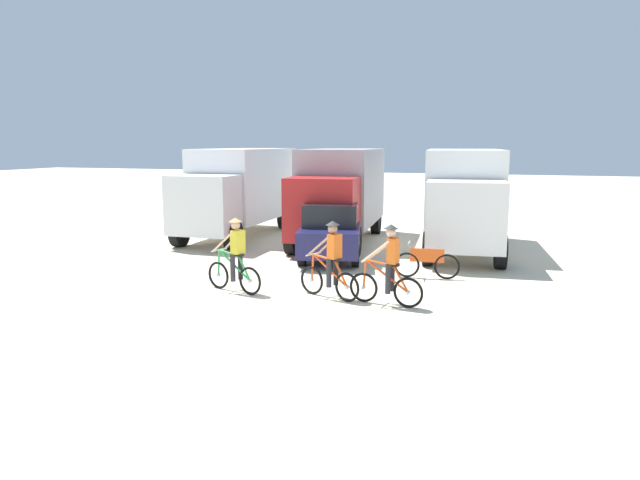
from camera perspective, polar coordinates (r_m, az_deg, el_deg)
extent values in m
plane|color=beige|center=(11.88, -6.40, -7.93)|extent=(120.00, 120.00, 0.00)
cube|color=white|center=(22.88, -7.43, 5.55)|extent=(2.52, 5.26, 2.70)
cube|color=silver|center=(19.89, -11.43, 3.40)|extent=(2.24, 1.55, 2.00)
cube|color=black|center=(19.24, -12.45, 4.22)|extent=(2.03, 0.13, 0.80)
cylinder|color=black|center=(19.64, -8.58, 0.47)|extent=(0.34, 1.01, 1.00)
cylinder|color=black|center=(20.60, -13.71, 0.72)|extent=(0.34, 1.01, 1.00)
cylinder|color=black|center=(24.20, -3.50, 2.25)|extent=(0.34, 1.01, 1.00)
cylinder|color=black|center=(24.98, -7.89, 2.40)|extent=(0.34, 1.01, 1.00)
cube|color=#9E9EA3|center=(21.42, 2.28, 5.35)|extent=(2.85, 5.39, 2.70)
cube|color=#B21E1E|center=(18.15, 0.21, 3.02)|extent=(2.32, 1.69, 2.00)
cube|color=black|center=(17.44, -0.31, 3.91)|extent=(2.02, 0.26, 0.80)
cylinder|color=black|center=(18.19, 3.41, -0.16)|extent=(0.41, 1.02, 1.00)
cylinder|color=black|center=(18.64, -2.78, 0.08)|extent=(0.41, 1.02, 1.00)
cylinder|color=black|center=(23.06, 5.55, 1.87)|extent=(0.41, 1.02, 1.00)
cylinder|color=black|center=(23.42, 0.59, 2.03)|extent=(0.41, 1.02, 1.00)
cube|color=white|center=(20.32, 13.96, 4.86)|extent=(2.92, 5.42, 2.70)
cube|color=silver|center=(16.99, 14.16, 2.29)|extent=(2.34, 1.72, 2.00)
cube|color=black|center=(16.26, 14.28, 3.21)|extent=(2.02, 0.29, 0.80)
cylinder|color=black|center=(17.30, 17.40, -1.08)|extent=(0.42, 1.03, 1.00)
cylinder|color=black|center=(17.24, 10.63, -0.85)|extent=(0.42, 1.03, 1.00)
cylinder|color=black|center=(22.21, 16.33, 1.23)|extent=(0.42, 1.03, 1.00)
cylinder|color=black|center=(22.16, 11.06, 1.42)|extent=(0.42, 1.03, 1.00)
cube|color=#1E1E4C|center=(18.05, 1.14, 0.42)|extent=(2.69, 4.49, 0.76)
cube|color=black|center=(17.80, 1.12, 2.63)|extent=(2.04, 2.41, 0.68)
cylinder|color=black|center=(19.45, -0.91, -0.05)|extent=(0.36, 0.67, 0.64)
cylinder|color=black|center=(19.36, 3.69, -0.11)|extent=(0.36, 0.67, 0.64)
cylinder|color=black|center=(16.90, -1.79, -1.51)|extent=(0.36, 0.67, 0.64)
cylinder|color=black|center=(16.80, 3.50, -1.59)|extent=(0.36, 0.67, 0.64)
torus|color=black|center=(14.49, -9.99, -3.44)|extent=(0.67, 0.26, 0.68)
cylinder|color=silver|center=(14.49, -9.99, -3.44)|extent=(0.10, 0.10, 0.08)
torus|color=black|center=(13.77, -6.92, -4.04)|extent=(0.67, 0.26, 0.68)
cylinder|color=silver|center=(13.77, -6.92, -4.04)|extent=(0.10, 0.10, 0.08)
cylinder|color=green|center=(14.04, -8.46, -2.47)|extent=(0.99, 0.35, 0.68)
cylinder|color=green|center=(14.10, -8.99, -1.27)|extent=(0.65, 0.25, 0.13)
cylinder|color=green|center=(13.82, -7.48, -2.81)|extent=(0.38, 0.16, 0.59)
cylinder|color=green|center=(14.40, -9.96, -2.21)|extent=(0.11, 0.08, 0.64)
cylinder|color=silver|center=(14.32, -9.92, -0.97)|extent=(0.19, 0.51, 0.04)
cube|color=black|center=(13.88, -8.02, -1.46)|extent=(0.26, 0.19, 0.06)
cube|color=gold|center=(13.84, -8.11, -0.19)|extent=(0.29, 0.37, 0.56)
sphere|color=tan|center=(13.82, -8.33, 1.47)|extent=(0.22, 0.22, 0.22)
cone|color=tan|center=(13.80, -8.34, 2.00)|extent=(0.32, 0.32, 0.10)
cylinder|color=#26262B|center=(13.90, -8.60, -2.72)|extent=(0.12, 0.12, 0.66)
cylinder|color=#26262B|center=(14.08, -7.87, -2.55)|extent=(0.12, 0.12, 0.66)
cylinder|color=tan|center=(13.95, -9.62, -0.22)|extent=(0.62, 0.20, 0.53)
cylinder|color=tan|center=(14.20, -8.59, -0.02)|extent=(0.60, 0.27, 0.53)
torus|color=black|center=(13.74, -0.81, -4.00)|extent=(0.65, 0.30, 0.68)
cylinder|color=silver|center=(13.74, -0.81, -4.00)|extent=(0.10, 0.10, 0.08)
torus|color=black|center=(13.10, 2.69, -4.68)|extent=(0.65, 0.30, 0.68)
cylinder|color=silver|center=(13.10, 2.69, -4.68)|extent=(0.10, 0.10, 0.08)
cylinder|color=#E05119|center=(13.33, 0.98, -3.01)|extent=(0.97, 0.42, 0.68)
cylinder|color=#E05119|center=(13.38, 0.41, -1.74)|extent=(0.63, 0.29, 0.13)
cylinder|color=#E05119|center=(13.14, 2.10, -3.38)|extent=(0.38, 0.19, 0.59)
cylinder|color=#E05119|center=(13.66, -0.74, -2.71)|extent=(0.11, 0.08, 0.64)
cylinder|color=silver|center=(13.58, -0.66, -1.40)|extent=(0.22, 0.50, 0.04)
cube|color=black|center=(13.18, 1.51, -1.96)|extent=(0.27, 0.20, 0.06)
cube|color=orange|center=(13.13, 1.45, -0.62)|extent=(0.30, 0.37, 0.56)
sphere|color=#A87A5B|center=(13.11, 1.25, 1.13)|extent=(0.22, 0.22, 0.22)
cone|color=#333333|center=(13.09, 1.25, 1.69)|extent=(0.32, 0.32, 0.10)
cylinder|color=#26262B|center=(13.19, 0.88, -3.28)|extent=(0.12, 0.12, 0.66)
cylinder|color=#26262B|center=(13.39, 1.58, -3.09)|extent=(0.12, 0.12, 0.66)
cylinder|color=#A87A5B|center=(13.21, -0.19, -0.63)|extent=(0.61, 0.24, 0.53)
cylinder|color=#A87A5B|center=(13.48, 0.80, -0.42)|extent=(0.59, 0.31, 0.53)
torus|color=black|center=(13.12, 4.32, -4.68)|extent=(0.68, 0.16, 0.68)
cylinder|color=silver|center=(13.12, 4.32, -4.68)|extent=(0.09, 0.09, 0.08)
torus|color=black|center=(12.77, 8.70, -5.16)|extent=(0.68, 0.16, 0.68)
cylinder|color=silver|center=(12.77, 8.70, -5.16)|extent=(0.09, 0.09, 0.08)
cylinder|color=#E05119|center=(12.85, 6.61, -3.55)|extent=(1.02, 0.20, 0.68)
cylinder|color=#E05119|center=(12.85, 5.91, -2.26)|extent=(0.66, 0.15, 0.13)
cylinder|color=#E05119|center=(12.75, 7.99, -3.86)|extent=(0.39, 0.11, 0.59)
cylinder|color=#E05119|center=(13.03, 4.44, -3.33)|extent=(0.11, 0.06, 0.64)
cylinder|color=silver|center=(12.96, 4.56, -1.96)|extent=(0.11, 0.52, 0.04)
cube|color=black|center=(12.74, 7.29, -2.43)|extent=(0.25, 0.15, 0.06)
cube|color=orange|center=(12.69, 7.24, -1.05)|extent=(0.24, 0.35, 0.56)
sphere|color=beige|center=(12.64, 7.02, 0.75)|extent=(0.22, 0.22, 0.22)
cone|color=#333333|center=(12.62, 7.03, 1.33)|extent=(0.32, 0.32, 0.10)
cylinder|color=#26262B|center=(12.71, 6.73, -3.83)|extent=(0.12, 0.12, 0.66)
cylinder|color=#26262B|center=(12.95, 7.12, -3.59)|extent=(0.12, 0.12, 0.66)
cylinder|color=beige|center=(12.64, 5.52, -1.13)|extent=(0.63, 0.10, 0.53)
cylinder|color=beige|center=(12.97, 6.09, -0.87)|extent=(0.62, 0.18, 0.53)
torus|color=black|center=(15.64, 8.57, -2.44)|extent=(0.68, 0.12, 0.68)
torus|color=black|center=(15.60, 12.42, -2.59)|extent=(0.68, 0.12, 0.68)
cube|color=#E05119|center=(15.56, 10.52, -1.51)|extent=(0.89, 0.12, 0.36)
cylinder|color=silver|center=(15.52, 8.81, -0.24)|extent=(0.08, 0.50, 0.04)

